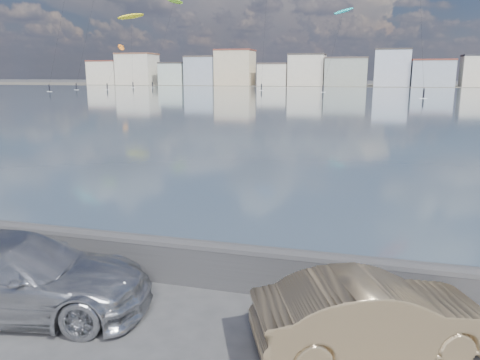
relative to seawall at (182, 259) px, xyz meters
name	(u,v)px	position (x,y,z in m)	size (l,w,h in m)	color
ground	(125,347)	(0.00, -2.70, -0.58)	(700.00, 700.00, 0.00)	#333335
bay_water	(351,98)	(0.00, 88.80, -0.58)	(500.00, 177.00, 0.00)	#3E4B62
far_shore_strip	(362,85)	(0.00, 197.30, -0.57)	(500.00, 60.00, 0.00)	#4C473D
seawall	(182,259)	(0.00, 0.00, 0.00)	(400.00, 0.36, 1.08)	#28282B
far_buildings	(366,70)	(1.31, 183.30, 5.44)	(240.79, 13.26, 14.60)	beige
car_silver	(14,275)	(-2.71, -2.14, 0.20)	(2.20, 5.41, 1.57)	#B4B5BB
car_champagne	(373,315)	(4.18, -1.65, 0.09)	(1.43, 4.09, 1.35)	tan
kitesurfer_4	(174,2)	(-65.39, 153.73, 29.12)	(6.55, 18.71, 31.13)	#8CD826
kitesurfer_7	(131,17)	(-79.55, 147.84, 23.77)	(8.26, 11.81, 26.64)	yellow
kitesurfer_11	(121,48)	(-76.29, 133.71, 12.39)	(6.67, 19.12, 14.95)	orange
kitesurfer_19	(343,12)	(-4.91, 130.88, 20.93)	(7.58, 19.33, 23.53)	#19BFBF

